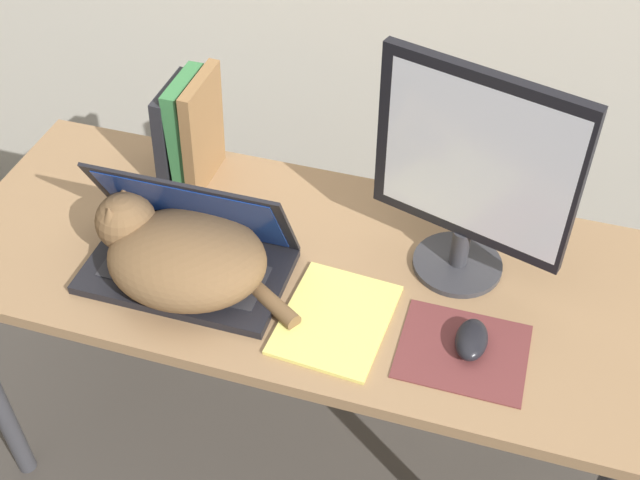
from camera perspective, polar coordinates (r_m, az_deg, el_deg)
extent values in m
cube|color=#93704C|center=(1.61, -1.89, -1.79)|extent=(1.40, 0.59, 0.03)
cylinder|color=#38383D|center=(2.24, -15.66, -0.31)|extent=(0.04, 0.04, 0.67)
cylinder|color=#38383D|center=(2.01, 18.81, -7.83)|extent=(0.04, 0.04, 0.67)
cube|color=black|center=(1.59, -9.44, -2.19)|extent=(0.39, 0.23, 0.02)
cube|color=#28282D|center=(1.57, -9.65, -2.22)|extent=(0.32, 0.12, 0.00)
cube|color=black|center=(1.55, -8.98, 2.25)|extent=(0.39, 0.11, 0.21)
cube|color=navy|center=(1.55, -9.03, 2.09)|extent=(0.35, 0.09, 0.18)
ellipsoid|color=brown|center=(1.53, -9.44, -1.31)|extent=(0.32, 0.26, 0.13)
sphere|color=brown|center=(1.59, -13.62, 1.27)|extent=(0.12, 0.12, 0.12)
cone|color=brown|center=(1.58, -13.72, 3.28)|extent=(0.04, 0.04, 0.03)
cone|color=brown|center=(1.54, -14.71, 1.76)|extent=(0.04, 0.04, 0.03)
cylinder|color=brown|center=(1.50, -3.41, -4.43)|extent=(0.14, 0.10, 0.03)
cylinder|color=#333338|center=(1.61, 9.74, -1.69)|extent=(0.18, 0.18, 0.01)
cylinder|color=#333338|center=(1.58, 9.93, -0.49)|extent=(0.04, 0.04, 0.08)
cube|color=black|center=(1.44, 10.96, 5.71)|extent=(0.37, 0.13, 0.35)
cube|color=silver|center=(1.43, 11.03, 5.40)|extent=(0.34, 0.10, 0.31)
cube|color=brown|center=(1.47, 10.12, -7.78)|extent=(0.23, 0.19, 0.00)
ellipsoid|color=black|center=(1.46, 10.73, -6.98)|extent=(0.06, 0.10, 0.04)
cube|color=#232328|center=(1.77, -10.32, 7.60)|extent=(0.04, 0.15, 0.23)
cube|color=#387A42|center=(1.75, -9.30, 7.70)|extent=(0.04, 0.15, 0.25)
cube|color=olive|center=(1.73, -8.33, 7.66)|extent=(0.03, 0.16, 0.26)
cube|color=#E5DB6B|center=(1.49, 1.12, -5.65)|extent=(0.21, 0.25, 0.01)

